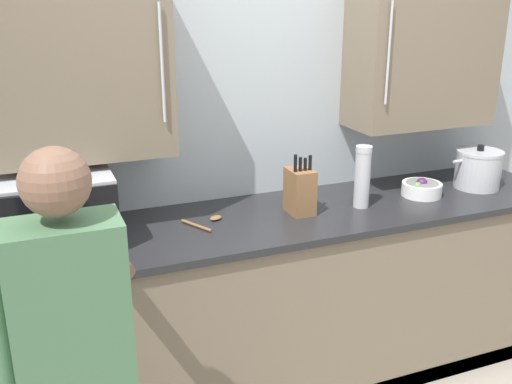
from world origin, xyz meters
TOP-DOWN VIEW (x-y plane):
  - back_wall_tiled at (-0.00, 0.95)m, footprint 3.89×0.44m
  - counter_unit at (0.00, 0.62)m, footprint 3.10×0.68m
  - microwave_oven at (-1.08, 0.66)m, footprint 0.55×0.42m
  - thermos_flask at (0.41, 0.57)m, footprint 0.08×0.08m
  - stock_pot at (1.16, 0.60)m, footprint 0.34×0.25m
  - wooden_spoon at (-0.36, 0.65)m, footprint 0.20×0.18m
  - knife_block at (0.09, 0.61)m, footprint 0.11×0.15m
  - fruit_bowl at (0.80, 0.60)m, footprint 0.21×0.21m
  - person_figure at (-1.04, -0.13)m, footprint 0.44×0.60m

SIDE VIEW (x-z plane):
  - counter_unit at x=0.00m, z-range 0.00..0.95m
  - person_figure at x=-1.04m, z-range 0.15..1.72m
  - wooden_spoon at x=-0.36m, z-range 0.95..0.96m
  - fruit_bowl at x=0.80m, z-range 0.94..1.04m
  - stock_pot at x=1.16m, z-range 0.93..1.17m
  - knife_block at x=0.09m, z-range 0.91..1.21m
  - microwave_oven at x=-1.08m, z-range 0.95..1.25m
  - thermos_flask at x=0.41m, z-range 0.95..1.26m
  - back_wall_tiled at x=0.00m, z-range 0.06..2.94m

